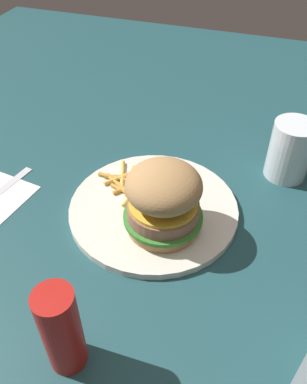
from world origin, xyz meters
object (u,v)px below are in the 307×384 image
object	(u,v)px
plate	(153,209)
ketchup_bottle	(62,330)
fries_pile	(126,183)
sandwich	(161,198)
drink_glass	(289,154)

from	to	relation	value
plate	ketchup_bottle	world-z (taller)	ketchup_bottle
plate	fries_pile	world-z (taller)	fries_pile
sandwich	fries_pile	size ratio (longest dim) A/B	1.05
sandwich	ketchup_bottle	world-z (taller)	ketchup_bottle
fries_pile	ketchup_bottle	distance (m)	0.30
sandwich	plate	bearing A→B (deg)	32.91
ketchup_bottle	sandwich	bearing A→B (deg)	-9.89
fries_pile	drink_glass	size ratio (longest dim) A/B	1.09
plate	fries_pile	distance (m)	0.07
plate	sandwich	world-z (taller)	sandwich
sandwich	drink_glass	bearing A→B (deg)	-39.95
plate	drink_glass	bearing A→B (deg)	-49.36
drink_glass	plate	bearing A→B (deg)	130.64
plate	ketchup_bottle	bearing A→B (deg)	176.52
fries_pile	ketchup_bottle	xyz separation A→B (m)	(-0.30, -0.04, 0.05)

